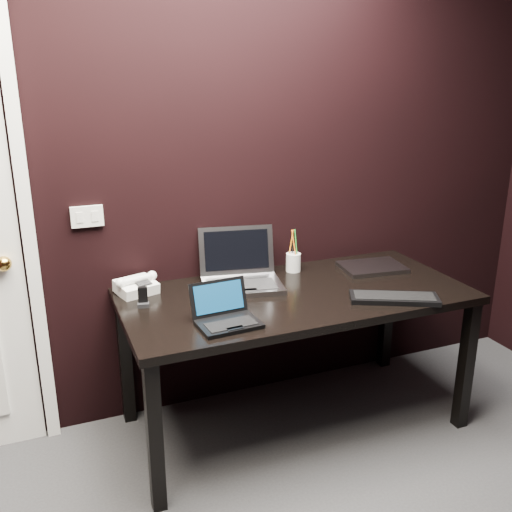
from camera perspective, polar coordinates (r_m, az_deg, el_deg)
name	(u,v)px	position (r m, az deg, el deg)	size (l,w,h in m)	color
wall_back	(210,170)	(2.92, -4.60, 8.57)	(4.00, 4.00, 0.00)	black
wall_switch	(87,216)	(2.82, -16.54, 3.81)	(0.15, 0.02, 0.10)	silver
desk	(296,307)	(2.84, 3.98, -5.09)	(1.70, 0.80, 0.74)	black
netbook	(226,316)	(2.46, -3.03, -6.02)	(0.27, 0.25, 0.17)	black
silver_laptop	(241,276)	(2.88, -1.54, -1.97)	(0.45, 0.42, 0.27)	#95969A
ext_keyboard	(394,298)	(2.78, 13.65, -4.09)	(0.43, 0.31, 0.03)	black
closed_laptop	(372,267)	(3.19, 11.54, -1.10)	(0.36, 0.28, 0.02)	gray
desk_phone	(136,286)	(2.84, -11.88, -2.92)	(0.22, 0.21, 0.11)	white
mobile_phone	(143,299)	(2.69, -11.23, -4.26)	(0.06, 0.05, 0.09)	black
pen_cup	(293,261)	(3.09, 3.75, -0.55)	(0.09, 0.09, 0.23)	silver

